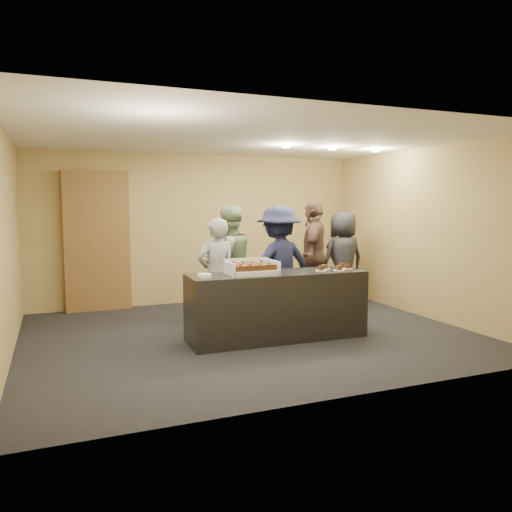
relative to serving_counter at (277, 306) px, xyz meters
name	(u,v)px	position (x,y,z in m)	size (l,w,h in m)	color
room	(249,238)	(-0.26, 0.38, 0.90)	(6.04, 6.00, 2.70)	black
serving_counter	(277,306)	(0.00, 0.00, 0.00)	(2.40, 0.70, 0.90)	black
storage_cabinet	(97,241)	(-2.07, 2.79, 0.73)	(1.07, 0.15, 2.36)	brown
cake_box	(251,270)	(-0.36, 0.02, 0.49)	(0.64, 0.44, 0.19)	white
sheet_cake	(252,267)	(-0.36, 0.00, 0.55)	(0.54, 0.38, 0.11)	#3F1D0E
plate_stack	(204,275)	(-1.02, -0.05, 0.47)	(0.17, 0.17, 0.04)	white
slice_a	(321,269)	(0.63, -0.07, 0.47)	(0.15, 0.15, 0.07)	white
slice_b	(324,268)	(0.75, 0.04, 0.47)	(0.15, 0.15, 0.07)	white
slice_c	(339,269)	(0.87, -0.14, 0.47)	(0.15, 0.15, 0.07)	white
slice_d	(342,266)	(1.06, 0.09, 0.47)	(0.15, 0.15, 0.07)	white
slice_e	(347,267)	(1.07, -0.03, 0.47)	(0.15, 0.15, 0.07)	white
person_server_grey	(216,275)	(-0.63, 0.70, 0.36)	(0.59, 0.39, 1.61)	gray
person_sage_man	(229,263)	(-0.24, 1.30, 0.45)	(0.87, 0.68, 1.79)	#87A272
person_navy_man	(279,265)	(0.37, 0.76, 0.44)	(1.15, 0.66, 1.79)	#191C3B
person_brown_extra	(314,256)	(1.32, 1.40, 0.48)	(1.09, 0.46, 1.87)	#50352B
person_dark_suit	(343,260)	(1.91, 1.43, 0.39)	(0.83, 0.54, 1.69)	black
ceiling_spotlights	(333,149)	(1.34, 0.88, 2.22)	(1.72, 0.12, 0.03)	#FFEAC6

